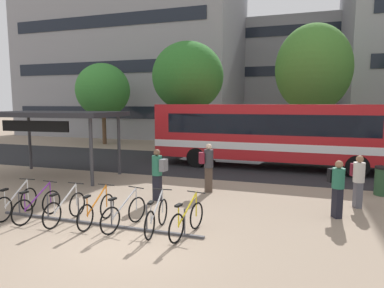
% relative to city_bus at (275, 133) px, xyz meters
% --- Properties ---
extents(ground, '(200.00, 200.00, 0.00)m').
position_rel_city_bus_xyz_m(ground, '(-2.60, -10.56, -1.78)').
color(ground, gray).
extents(bus_lane_asphalt, '(80.00, 7.20, 0.01)m').
position_rel_city_bus_xyz_m(bus_lane_asphalt, '(-2.60, 0.00, -1.77)').
color(bus_lane_asphalt, '#232326').
rests_on(bus_lane_asphalt, ground).
extents(city_bus, '(12.08, 2.85, 3.20)m').
position_rel_city_bus_xyz_m(city_bus, '(0.00, 0.00, 0.00)').
color(city_bus, red).
rests_on(city_bus, ground).
extents(bike_rack, '(6.12, 0.08, 0.70)m').
position_rel_city_bus_xyz_m(bike_rack, '(-3.96, -9.81, -1.69)').
color(bike_rack, '#47474C').
rests_on(bike_rack, ground).
extents(parked_bicycle_white_0, '(0.52, 1.72, 0.99)m').
position_rel_city_bus_xyz_m(parked_bicycle_white_0, '(-6.53, -9.89, -1.39)').
color(parked_bicycle_white_0, black).
rests_on(parked_bicycle_white_0, ground).
extents(parked_bicycle_purple_1, '(0.52, 1.72, 0.99)m').
position_rel_city_bus_xyz_m(parked_bicycle_purple_1, '(-5.74, -9.93, -1.39)').
color(parked_bicycle_purple_1, black).
rests_on(parked_bicycle_purple_1, ground).
extents(parked_bicycle_white_2, '(0.52, 1.72, 0.99)m').
position_rel_city_bus_xyz_m(parked_bicycle_white_2, '(-4.85, -9.88, -1.39)').
color(parked_bicycle_white_2, black).
rests_on(parked_bicycle_white_2, ground).
extents(parked_bicycle_orange_3, '(0.52, 1.72, 0.99)m').
position_rel_city_bus_xyz_m(parked_bicycle_orange_3, '(-3.92, -9.76, -1.39)').
color(parked_bicycle_orange_3, black).
rests_on(parked_bicycle_orange_3, ground).
extents(parked_bicycle_silver_4, '(0.57, 1.69, 0.99)m').
position_rel_city_bus_xyz_m(parked_bicycle_silver_4, '(-3.09, -9.76, -1.39)').
color(parked_bicycle_silver_4, black).
rests_on(parked_bicycle_silver_4, ground).
extents(parked_bicycle_silver_5, '(0.52, 1.72, 0.99)m').
position_rel_city_bus_xyz_m(parked_bicycle_silver_5, '(-2.18, -9.74, -1.39)').
color(parked_bicycle_silver_5, black).
rests_on(parked_bicycle_silver_5, ground).
extents(parked_bicycle_yellow_6, '(0.52, 1.71, 0.99)m').
position_rel_city_bus_xyz_m(parked_bicycle_yellow_6, '(-1.37, -9.74, -1.39)').
color(parked_bicycle_yellow_6, black).
rests_on(parked_bicycle_yellow_6, ground).
extents(transit_shelter, '(5.81, 3.36, 2.89)m').
position_rel_city_bus_xyz_m(transit_shelter, '(-9.05, -5.13, 0.92)').
color(transit_shelter, '#38383D').
rests_on(transit_shelter, ground).
extents(commuter_black_pack_0, '(0.52, 0.60, 1.65)m').
position_rel_city_bus_xyz_m(commuter_black_pack_0, '(2.25, -7.15, -0.82)').
color(commuter_black_pack_0, black).
rests_on(commuter_black_pack_0, ground).
extents(commuter_grey_pack_2, '(0.57, 0.40, 1.74)m').
position_rel_city_bus_xyz_m(commuter_grey_pack_2, '(-3.27, -7.18, -0.77)').
color(commuter_grey_pack_2, black).
rests_on(commuter_grey_pack_2, ground).
extents(commuter_maroon_pack_3, '(0.60, 0.50, 1.80)m').
position_rel_city_bus_xyz_m(commuter_maroon_pack_3, '(-1.97, -5.62, -0.74)').
color(commuter_maroon_pack_3, '#47382D').
rests_on(commuter_maroon_pack_3, ground).
extents(commuter_maroon_pack_5, '(0.43, 0.58, 1.65)m').
position_rel_city_bus_xyz_m(commuter_maroon_pack_5, '(2.97, -5.92, -0.83)').
color(commuter_maroon_pack_5, '#565660').
rests_on(commuter_maroon_pack_5, ground).
extents(trash_bin, '(0.55, 0.55, 1.03)m').
position_rel_city_bus_xyz_m(trash_bin, '(4.04, -4.10, -1.26)').
color(trash_bin, '#284C2D').
rests_on(trash_bin, ground).
extents(street_tree_0, '(4.85, 4.85, 8.37)m').
position_rel_city_bus_xyz_m(street_tree_0, '(1.85, 6.36, 3.73)').
color(street_tree_0, brown).
rests_on(street_tree_0, ground).
extents(street_tree_1, '(4.24, 4.24, 6.40)m').
position_rel_city_bus_xyz_m(street_tree_1, '(-13.81, 6.13, 2.52)').
color(street_tree_1, brown).
rests_on(street_tree_1, ground).
extents(street_tree_2, '(4.61, 4.61, 7.21)m').
position_rel_city_bus_xyz_m(street_tree_2, '(-5.86, 3.62, 3.20)').
color(street_tree_2, brown).
rests_on(street_tree_2, ground).
extents(building_left_wing, '(21.87, 12.52, 20.36)m').
position_rel_city_bus_xyz_m(building_left_wing, '(-15.97, 16.09, 8.41)').
color(building_left_wing, gray).
rests_on(building_left_wing, ground).
extents(building_centre_block, '(19.85, 13.02, 12.77)m').
position_rel_city_bus_xyz_m(building_centre_block, '(0.31, 27.78, 4.61)').
color(building_centre_block, gray).
rests_on(building_centre_block, ground).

